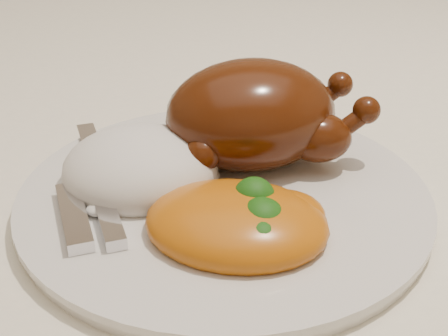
{
  "coord_description": "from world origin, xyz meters",
  "views": [
    {
      "loc": [
        -0.14,
        -0.59,
        1.03
      ],
      "look_at": [
        -0.13,
        -0.18,
        0.8
      ],
      "focal_mm": 50.0,
      "sensor_mm": 36.0,
      "label": 1
    }
  ],
  "objects": [
    {
      "name": "dining_table",
      "position": [
        0.0,
        0.0,
        0.67
      ],
      "size": [
        1.6,
        0.9,
        0.76
      ],
      "color": "brown",
      "rests_on": "floor"
    },
    {
      "name": "tablecloth",
      "position": [
        0.0,
        0.0,
        0.74
      ],
      "size": [
        1.73,
        1.03,
        0.18
      ],
      "color": "silver",
      "rests_on": "dining_table"
    },
    {
      "name": "dinner_plate",
      "position": [
        -0.13,
        -0.18,
        0.77
      ],
      "size": [
        0.33,
        0.33,
        0.01
      ],
      "primitive_type": "cylinder",
      "rotation": [
        0.0,
        0.0,
        -0.06
      ],
      "color": "silver",
      "rests_on": "tablecloth"
    },
    {
      "name": "roast_chicken",
      "position": [
        -0.1,
        -0.13,
        0.82
      ],
      "size": [
        0.18,
        0.13,
        0.09
      ],
      "rotation": [
        0.0,
        0.0,
        0.19
      ],
      "color": "#481A07",
      "rests_on": "dinner_plate"
    },
    {
      "name": "rice_mound",
      "position": [
        -0.2,
        -0.17,
        0.79
      ],
      "size": [
        0.12,
        0.11,
        0.06
      ],
      "rotation": [
        0.0,
        0.0,
        0.01
      ],
      "color": "white",
      "rests_on": "dinner_plate"
    },
    {
      "name": "mac_and_cheese",
      "position": [
        -0.12,
        -0.24,
        0.79
      ],
      "size": [
        0.14,
        0.12,
        0.05
      ],
      "rotation": [
        0.0,
        0.0,
        -0.21
      ],
      "color": "#D0670D",
      "rests_on": "dinner_plate"
    },
    {
      "name": "cutlery",
      "position": [
        -0.23,
        -0.19,
        0.79
      ],
      "size": [
        0.07,
        0.2,
        0.01
      ],
      "rotation": [
        0.0,
        0.0,
        0.31
      ],
      "color": "silver",
      "rests_on": "dinner_plate"
    }
  ]
}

